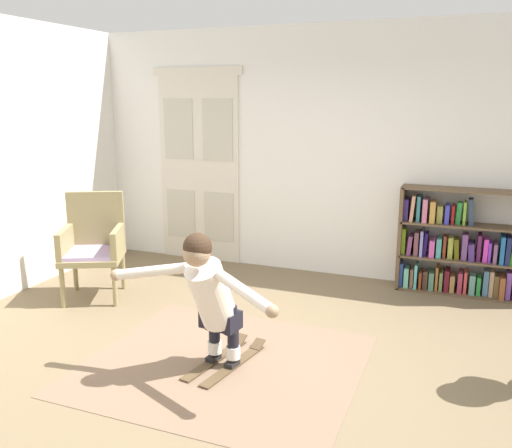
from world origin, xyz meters
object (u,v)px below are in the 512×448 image
(person_skier, at_px, (210,292))
(bookshelf, at_px, (468,251))
(skis_pair, at_px, (226,360))
(wicker_chair, at_px, (93,243))

(person_skier, bearing_deg, bookshelf, 55.25)
(skis_pair, xyz_separation_m, person_skier, (-0.04, -0.20, 0.64))
(wicker_chair, bearing_deg, skis_pair, -24.48)
(wicker_chair, relative_size, person_skier, 0.75)
(wicker_chair, xyz_separation_m, person_skier, (1.91, -1.08, 0.08))
(skis_pair, relative_size, person_skier, 0.58)
(bookshelf, distance_m, person_skier, 3.15)
(bookshelf, relative_size, wicker_chair, 1.40)
(wicker_chair, distance_m, skis_pair, 2.21)
(bookshelf, relative_size, person_skier, 1.05)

